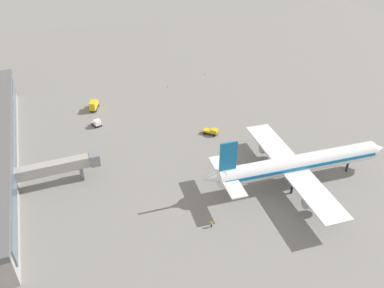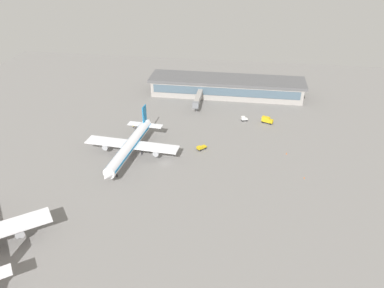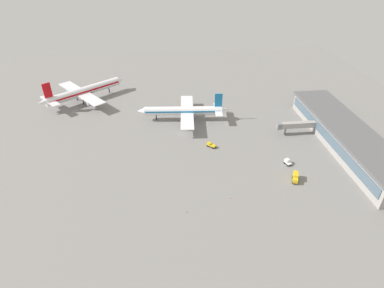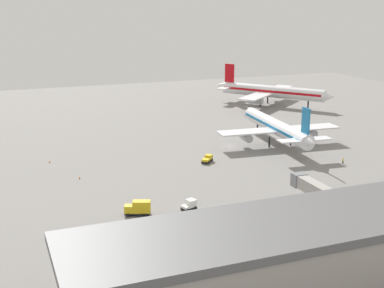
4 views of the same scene
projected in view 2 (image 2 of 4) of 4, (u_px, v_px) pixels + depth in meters
The scene contains 10 objects.
ground at pixel (165, 163), 158.66m from camera, with size 288.00×288.00×0.00m, color gray.
terminal_building at pixel (227, 87), 220.52m from camera, with size 88.83×20.05×10.04m.
airplane_at_gate at pixel (130, 145), 160.14m from camera, with size 41.01×50.98×15.50m.
catering_truck at pixel (267, 120), 190.04m from camera, with size 5.91×3.82×3.30m.
pushback_tractor at pixel (201, 148), 167.69m from camera, with size 4.39×4.52×1.90m.
baggage_tug at pixel (244, 119), 192.64m from camera, with size 3.64×3.05×2.30m.
ground_crew_worker at pixel (133, 126), 185.79m from camera, with size 0.53×0.53×1.67m.
jet_bridge at pixel (198, 99), 204.98m from camera, with size 3.13×20.61×6.74m.
safety_cone_near_gate at pixel (286, 153), 164.72m from camera, with size 0.44×0.44×0.60m, color #EA590C.
safety_cone_mid_apron at pixel (304, 178), 148.80m from camera, with size 0.44×0.44×0.60m, color #EA590C.
Camera 2 is at (-30.77, 130.78, 85.49)m, focal length 35.64 mm.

